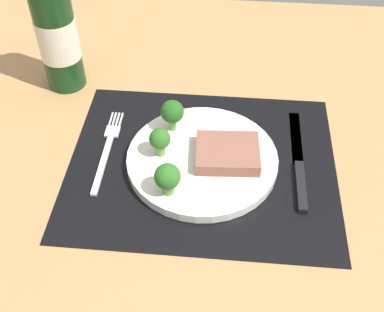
{
  "coord_description": "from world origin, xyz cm",
  "views": [
    {
      "loc": [
        3.2,
        -54.24,
        57.76
      ],
      "look_at": [
        -1.65,
        -0.12,
        1.9
      ],
      "focal_mm": 45.44,
      "sensor_mm": 36.0,
      "label": 1
    }
  ],
  "objects_px": {
    "steak": "(227,155)",
    "wine_bottle": "(56,31)",
    "plate": "(202,160)",
    "knife": "(299,166)",
    "fork": "(107,150)"
  },
  "relations": [
    {
      "from": "plate",
      "to": "steak",
      "type": "distance_m",
      "value": 0.04
    },
    {
      "from": "steak",
      "to": "wine_bottle",
      "type": "xyz_separation_m",
      "value": [
        -0.32,
        0.2,
        0.08
      ]
    },
    {
      "from": "plate",
      "to": "fork",
      "type": "distance_m",
      "value": 0.16
    },
    {
      "from": "plate",
      "to": "wine_bottle",
      "type": "height_order",
      "value": "wine_bottle"
    },
    {
      "from": "fork",
      "to": "wine_bottle",
      "type": "height_order",
      "value": "wine_bottle"
    },
    {
      "from": "plate",
      "to": "wine_bottle",
      "type": "xyz_separation_m",
      "value": [
        -0.28,
        0.19,
        0.1
      ]
    },
    {
      "from": "plate",
      "to": "knife",
      "type": "relative_size",
      "value": 1.06
    },
    {
      "from": "steak",
      "to": "knife",
      "type": "height_order",
      "value": "steak"
    },
    {
      "from": "plate",
      "to": "fork",
      "type": "xyz_separation_m",
      "value": [
        -0.16,
        0.01,
        -0.01
      ]
    },
    {
      "from": "fork",
      "to": "plate",
      "type": "bearing_deg",
      "value": -6.47
    },
    {
      "from": "plate",
      "to": "knife",
      "type": "height_order",
      "value": "plate"
    },
    {
      "from": "steak",
      "to": "plate",
      "type": "bearing_deg",
      "value": 174.4
    },
    {
      "from": "steak",
      "to": "fork",
      "type": "xyz_separation_m",
      "value": [
        -0.2,
        0.02,
        -0.02
      ]
    },
    {
      "from": "plate",
      "to": "knife",
      "type": "bearing_deg",
      "value": 1.95
    },
    {
      "from": "steak",
      "to": "knife",
      "type": "distance_m",
      "value": 0.12
    }
  ]
}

